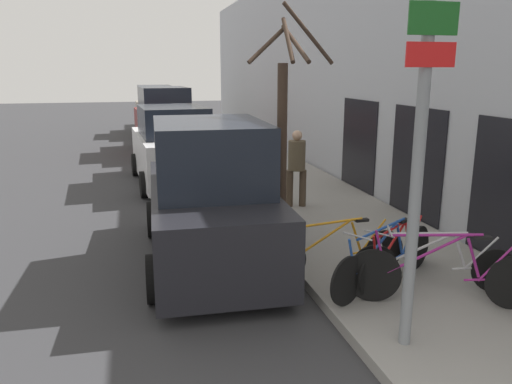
{
  "coord_description": "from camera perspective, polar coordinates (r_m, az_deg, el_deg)",
  "views": [
    {
      "loc": [
        -1.3,
        -1.26,
        3.08
      ],
      "look_at": [
        0.46,
        5.77,
        1.31
      ],
      "focal_mm": 35.0,
      "sensor_mm": 36.0,
      "label": 1
    }
  ],
  "objects": [
    {
      "name": "bicycle_4",
      "position": [
        7.36,
        9.13,
        -6.77
      ],
      "size": [
        2.19,
        0.44,
        0.86
      ],
      "rotation": [
        0.0,
        0.0,
        1.61
      ],
      "color": "black",
      "rests_on": "sidewalk_curb"
    },
    {
      "name": "parked_car_0",
      "position": [
        8.08,
        -5.29,
        -0.93
      ],
      "size": [
        2.2,
        4.61,
        2.33
      ],
      "rotation": [
        0.0,
        0.0,
        -0.04
      ],
      "color": "black",
      "rests_on": "ground"
    },
    {
      "name": "parked_car_3",
      "position": [
        25.4,
        -11.43,
        8.95
      ],
      "size": [
        2.0,
        4.55,
        2.37
      ],
      "rotation": [
        0.0,
        0.0,
        0.02
      ],
      "color": "gray",
      "rests_on": "ground"
    },
    {
      "name": "pedestrian_near",
      "position": [
        10.89,
        4.67,
        3.32
      ],
      "size": [
        0.44,
        0.37,
        1.68
      ],
      "rotation": [
        0.0,
        0.0,
        -0.16
      ],
      "color": "#4C3D2D",
      "rests_on": "sidewalk_curb"
    },
    {
      "name": "bicycle_3",
      "position": [
        7.45,
        15.83,
        -6.93
      ],
      "size": [
        1.75,
        1.21,
        0.85
      ],
      "rotation": [
        0.0,
        0.0,
        2.17
      ],
      "color": "black",
      "rests_on": "sidewalk_curb"
    },
    {
      "name": "building_facade",
      "position": [
        16.19,
        6.61,
        14.17
      ],
      "size": [
        0.23,
        32.0,
        6.5
      ],
      "color": "#B2B7C1",
      "rests_on": "ground"
    },
    {
      "name": "bicycle_1",
      "position": [
        7.27,
        19.71,
        -7.76
      ],
      "size": [
        2.08,
        0.81,
        0.84
      ],
      "rotation": [
        0.0,
        0.0,
        1.23
      ],
      "color": "black",
      "rests_on": "sidewalk_curb"
    },
    {
      "name": "parked_car_2",
      "position": [
        19.41,
        -10.45,
        7.74
      ],
      "size": [
        2.3,
        4.83,
        2.48
      ],
      "rotation": [
        0.0,
        0.0,
        0.07
      ],
      "color": "maroon",
      "rests_on": "ground"
    },
    {
      "name": "parked_car_1",
      "position": [
        13.95,
        -9.45,
        4.92
      ],
      "size": [
        2.3,
        4.63,
        2.15
      ],
      "rotation": [
        0.0,
        0.0,
        0.06
      ],
      "color": "silver",
      "rests_on": "ground"
    },
    {
      "name": "bicycle_0",
      "position": [
        6.81,
        20.58,
        -8.85
      ],
      "size": [
        2.28,
        0.92,
        0.98
      ],
      "rotation": [
        0.0,
        0.0,
        1.2
      ],
      "color": "black",
      "rests_on": "sidewalk_curb"
    },
    {
      "name": "signpost",
      "position": [
        5.31,
        18.03,
        2.69
      ],
      "size": [
        0.52,
        0.15,
        3.7
      ],
      "color": "gray",
      "rests_on": "sidewalk_curb"
    },
    {
      "name": "sidewalk_curb",
      "position": [
        16.04,
        0.32,
        2.93
      ],
      "size": [
        3.2,
        32.0,
        0.15
      ],
      "color": "gray",
      "rests_on": "ground"
    },
    {
      "name": "bicycle_2",
      "position": [
        7.18,
        14.53,
        -7.47
      ],
      "size": [
        2.09,
        1.2,
        0.91
      ],
      "rotation": [
        0.0,
        0.0,
        2.08
      ],
      "color": "black",
      "rests_on": "sidewalk_curb"
    },
    {
      "name": "ground_plane",
      "position": [
        12.9,
        -7.82,
        -0.2
      ],
      "size": [
        80.0,
        80.0,
        0.0
      ],
      "primitive_type": "plane",
      "color": "#333335"
    },
    {
      "name": "street_tree",
      "position": [
        8.94,
        3.19,
        7.1
      ],
      "size": [
        1.72,
        1.34,
        4.07
      ],
      "color": "#3D2D23",
      "rests_on": "sidewalk_curb"
    }
  ]
}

